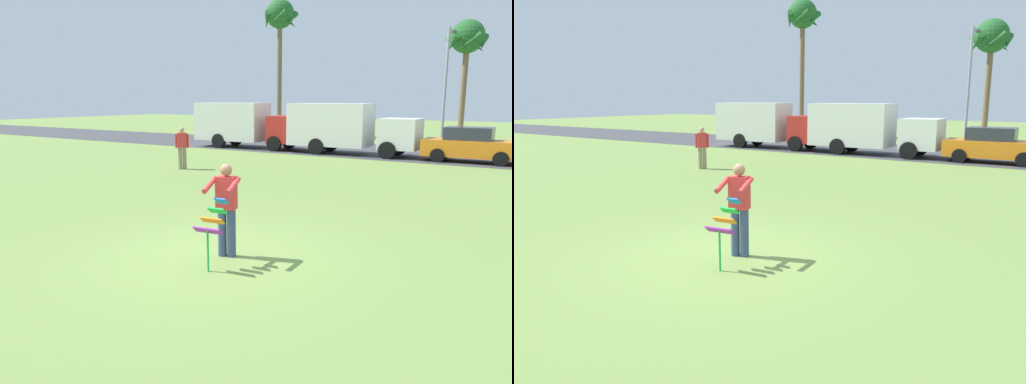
{
  "view_description": "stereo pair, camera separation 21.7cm",
  "coord_description": "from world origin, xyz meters",
  "views": [
    {
      "loc": [
        5.28,
        -6.87,
        2.89
      ],
      "look_at": [
        0.2,
        1.08,
        1.05
      ],
      "focal_mm": 33.86,
      "sensor_mm": 36.0,
      "label": 1
    },
    {
      "loc": [
        5.46,
        -6.76,
        2.89
      ],
      "look_at": [
        0.2,
        1.08,
        1.05
      ],
      "focal_mm": 33.86,
      "sensor_mm": 36.0,
      "label": 2
    }
  ],
  "objects": [
    {
      "name": "parked_truck_red_cab",
      "position": [
        -10.74,
        16.9,
        1.41
      ],
      "size": [
        6.77,
        2.29,
        2.62
      ],
      "color": "#B2231E",
      "rests_on": "ground"
    },
    {
      "name": "parked_truck_white_box",
      "position": [
        -4.4,
        16.9,
        1.41
      ],
      "size": [
        6.74,
        2.23,
        2.62
      ],
      "color": "silver",
      "rests_on": "ground"
    },
    {
      "name": "parked_car_orange",
      "position": [
        1.72,
        16.9,
        0.77
      ],
      "size": [
        4.23,
        1.89,
        1.6
      ],
      "color": "orange",
      "rests_on": "ground"
    },
    {
      "name": "person_kite_flyer",
      "position": [
        0.21,
        0.06,
        0.95
      ],
      "size": [
        0.67,
        0.75,
        1.73
      ],
      "color": "#384772",
      "rests_on": "ground"
    },
    {
      "name": "palm_tree_right_near",
      "position": [
        -0.57,
        27.25,
        6.43
      ],
      "size": [
        2.58,
        2.71,
        7.79
      ],
      "color": "brown",
      "rests_on": "ground"
    },
    {
      "name": "road_strip",
      "position": [
        0.0,
        19.3,
        0.01
      ],
      "size": [
        120.0,
        8.0,
        0.01
      ],
      "primitive_type": "cube",
      "color": "#424247",
      "rests_on": "ground"
    },
    {
      "name": "person_walker_near",
      "position": [
        -7.96,
        8.21,
        0.93
      ],
      "size": [
        0.41,
        0.45,
        1.73
      ],
      "color": "gray",
      "rests_on": "ground"
    },
    {
      "name": "streetlight_pole",
      "position": [
        -1.04,
        24.18,
        4.0
      ],
      "size": [
        0.24,
        1.65,
        7.0
      ],
      "color": "#9E9EA3",
      "rests_on": "ground"
    },
    {
      "name": "ground_plane",
      "position": [
        0.0,
        0.0,
        0.0
      ],
      "size": [
        120.0,
        120.0,
        0.0
      ],
      "primitive_type": "plane",
      "color": "olive"
    },
    {
      "name": "kite_held",
      "position": [
        0.39,
        -0.59,
        0.8
      ],
      "size": [
        0.53,
        0.67,
        1.19
      ],
      "color": "blue",
      "rests_on": "ground"
    },
    {
      "name": "palm_tree_left_near",
      "position": [
        -13.3,
        25.52,
        8.49
      ],
      "size": [
        2.58,
        2.71,
        10.03
      ],
      "color": "brown",
      "rests_on": "ground"
    }
  ]
}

